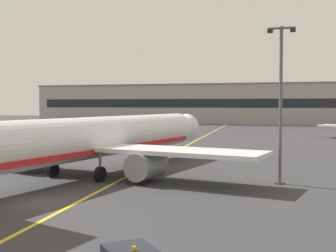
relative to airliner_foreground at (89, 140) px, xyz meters
name	(u,v)px	position (x,y,z in m)	size (l,w,h in m)	color
ground_plane	(43,203)	(2.02, -10.75, -3.37)	(400.00, 400.00, 0.00)	#353538
taxiway_centreline	(170,154)	(2.02, 19.25, -3.37)	(0.30, 180.00, 0.01)	yellow
airliner_foreground	(89,140)	(0.00, 0.00, 0.00)	(32.33, 41.25, 11.65)	white
apron_lamp_post	(281,102)	(16.79, 1.12, 3.38)	(2.24, 0.90, 12.89)	#515156
safety_cone_by_nose_gear	(154,155)	(0.94, 15.92, -3.11)	(0.44, 0.44, 0.55)	orange
terminal_building	(263,104)	(6.65, 111.29, 3.31)	(158.82, 12.40, 13.34)	#9E998E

